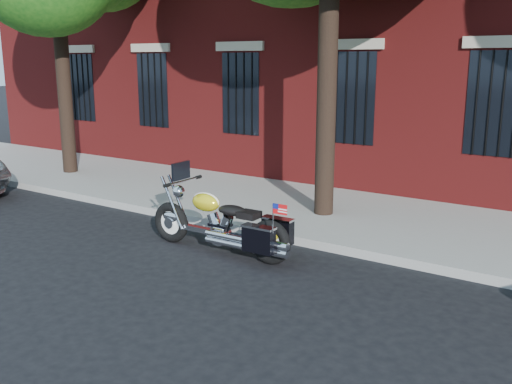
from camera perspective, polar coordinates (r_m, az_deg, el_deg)
The scene contains 4 objects.
ground at distance 9.00m, azimuth -4.81°, elevation -6.56°, with size 120.00×120.00×0.00m, color black.
curb at distance 10.03m, azimuth 0.15°, elevation -4.00°, with size 40.00×0.16×0.15m, color gray.
sidewalk at distance 11.57m, azimuth 5.38°, elevation -1.73°, with size 40.00×3.60×0.15m, color gray.
motorcycle at distance 8.98m, azimuth -3.16°, elevation -3.40°, with size 2.78×0.81×1.40m.
Camera 1 is at (5.37, -6.56, 3.01)m, focal length 40.00 mm.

